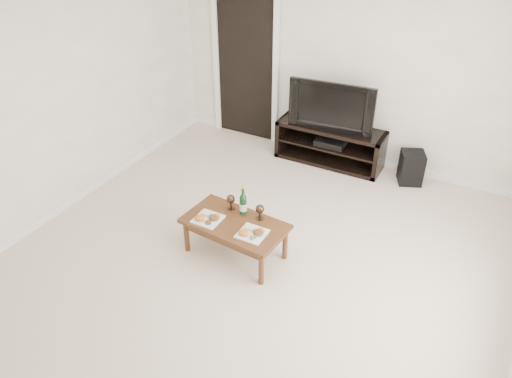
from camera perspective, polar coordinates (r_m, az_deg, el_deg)
The scene contains 14 objects.
floor at distance 5.20m, azimuth -0.83°, elevation -9.21°, with size 5.50×5.50×0.00m, color beige.
back_wall at distance 6.79m, azimuth 10.78°, elevation 13.47°, with size 5.00×0.04×2.60m, color white.
ceiling at distance 3.96m, azimuth -1.15°, elevation 20.22°, with size 5.00×5.50×0.04m, color white.
doorway at distance 7.43m, azimuth -1.17°, elevation 13.46°, with size 0.90×0.02×2.05m, color black.
media_console at distance 6.98m, azimuth 8.42°, elevation 5.04°, with size 1.48×0.45×0.55m, color black.
television at distance 6.72m, azimuth 8.83°, elevation 9.60°, with size 1.14×0.15×0.66m, color black.
av_receiver at distance 6.94m, azimuth 8.55°, elevation 5.34°, with size 0.40×0.30×0.08m, color black.
subwoofer at distance 6.78m, azimuth 17.31°, elevation 2.36°, with size 0.29×0.29×0.43m, color black.
coffee_table at distance 5.27m, azimuth -2.39°, elevation -5.66°, with size 1.06×0.58×0.42m, color #523416.
plate_left at distance 5.17m, azimuth -5.54°, elevation -3.23°, with size 0.27×0.27×0.07m, color white.
plate_right at distance 4.95m, azimuth -0.46°, elevation -4.93°, with size 0.27×0.27×0.07m, color white.
wine_bottle at distance 5.16m, azimuth -1.48°, elevation -1.24°, with size 0.07×0.07×0.35m, color #0D3317.
goblet_left at distance 5.29m, azimuth -2.90°, elevation -1.48°, with size 0.09×0.09×0.17m, color #39291F, non-canonical shape.
goblet_right at distance 5.14m, azimuth 0.44°, elevation -2.64°, with size 0.09×0.09×0.17m, color #39291F, non-canonical shape.
Camera 1 is at (1.89, -3.37, 3.48)m, focal length 35.00 mm.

